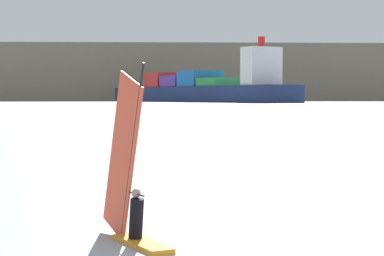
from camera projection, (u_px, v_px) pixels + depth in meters
The scene contains 2 objects.
windsurfer at pixel (131, 192), 18.45m from camera, with size 2.20×3.23×4.30m.
cargo_ship at pixel (196, 89), 517.28m from camera, with size 136.99×185.69×38.07m.
Camera 1 is at (-0.63, -16.24, 3.43)m, focal length 73.24 mm.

